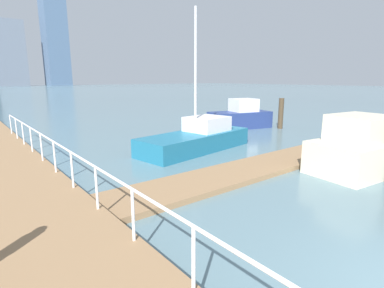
{
  "coord_description": "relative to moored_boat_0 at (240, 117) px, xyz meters",
  "views": [
    {
      "loc": [
        -5.57,
        -0.59,
        3.47
      ],
      "look_at": [
        -0.02,
        6.47,
        1.52
      ],
      "focal_mm": 28.35,
      "sensor_mm": 36.0,
      "label": 1
    }
  ],
  "objects": [
    {
      "name": "ground_plane",
      "position": [
        -10.41,
        5.84,
        -0.78
      ],
      "size": [
        300.0,
        300.0,
        0.0
      ],
      "primitive_type": "plane",
      "color": "slate"
    },
    {
      "name": "floating_dock",
      "position": [
        -7.34,
        -7.42,
        -0.69
      ],
      "size": [
        13.14,
        2.0,
        0.18
      ],
      "primitive_type": "cube",
      "color": "#93704C",
      "rests_on": "ground_plane"
    },
    {
      "name": "boardwalk_railing",
      "position": [
        -13.56,
        -6.16,
        0.47
      ],
      "size": [
        0.06,
        22.25,
        1.08
      ],
      "color": "white",
      "rests_on": "boardwalk"
    },
    {
      "name": "dock_piling_1",
      "position": [
        2.03,
        -1.93,
        0.28
      ],
      "size": [
        0.35,
        0.35,
        2.12
      ],
      "primitive_type": "cylinder",
      "color": "#473826",
      "rests_on": "ground_plane"
    },
    {
      "name": "moored_boat_0",
      "position": [
        0.0,
        0.0,
        0.0
      ],
      "size": [
        4.68,
        2.81,
        2.07
      ],
      "color": "navy",
      "rests_on": "ground_plane"
    },
    {
      "name": "moored_boat_2",
      "position": [
        -6.7,
        -3.37,
        -0.19
      ],
      "size": [
        6.41,
        3.08,
        6.65
      ],
      "color": "#1E6B8C",
      "rests_on": "ground_plane"
    },
    {
      "name": "moored_boat_3",
      "position": [
        -4.0,
        -10.02,
        0.07
      ],
      "size": [
        4.76,
        2.73,
        2.18
      ],
      "color": "beige",
      "rests_on": "ground_plane"
    },
    {
      "name": "skyline_tower_4",
      "position": [
        7.78,
        150.44,
        13.86
      ],
      "size": [
        13.13,
        10.06,
        29.27
      ],
      "primitive_type": "cube",
      "rotation": [
        0.0,
        0.0,
        -0.07
      ],
      "color": "slate",
      "rests_on": "ground_plane"
    },
    {
      "name": "skyline_tower_5",
      "position": [
        27.48,
        149.24,
        38.11
      ],
      "size": [
        10.69,
        10.36,
        77.77
      ],
      "primitive_type": "cube",
      "rotation": [
        0.0,
        0.0,
        0.04
      ],
      "color": "slate",
      "rests_on": "ground_plane"
    }
  ]
}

